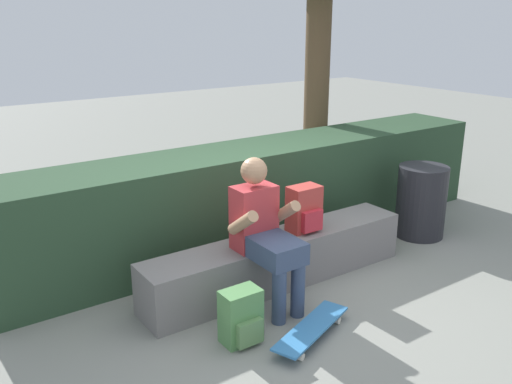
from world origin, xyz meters
The scene contains 8 objects.
ground_plane centered at (0.00, 0.00, 0.00)m, with size 24.00×24.00×0.00m, color gray.
bench_main centered at (0.00, 0.31, 0.22)m, with size 2.51×0.42×0.43m.
person_skater centered at (-0.31, 0.10, 0.63)m, with size 0.49×0.62×1.18m.
skateboard_near_person centered at (-0.33, -0.51, 0.07)m, with size 0.82×0.47×0.09m.
backpack_on_bench centered at (0.26, 0.30, 0.63)m, with size 0.28×0.23×0.40m.
backpack_on_ground centered at (-0.77, -0.26, 0.19)m, with size 0.28×0.23×0.40m.
hedge_row centered at (0.49, 1.22, 0.49)m, with size 5.48×0.78×0.99m.
trash_bin centered at (1.87, 0.33, 0.38)m, with size 0.51×0.51×0.75m.
Camera 1 is at (-2.63, -3.13, 2.23)m, focal length 38.58 mm.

